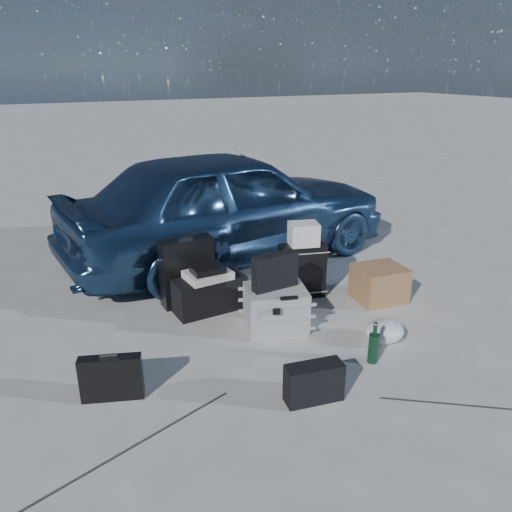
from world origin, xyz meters
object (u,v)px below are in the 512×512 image
Objects in this scene: car at (229,205)px; briefcase at (111,378)px; pelican_case at (276,308)px; duffel_bag at (210,294)px; suitcase_right at (302,271)px; cardboard_box at (379,283)px; suitcase_left at (187,272)px; green_bottle at (374,343)px.

car reaches higher than briefcase.
pelican_case is at bearing 162.97° from car.
duffel_bag is at bearing 141.30° from pelican_case.
cardboard_box is at bearing -17.66° from suitcase_right.
suitcase_right is (0.19, -1.25, -0.37)m from car.
suitcase_left reaches higher than briefcase.
green_bottle is (-0.74, -0.83, -0.01)m from cardboard_box.
briefcase is at bearing -149.48° from pelican_case.
duffel_bag is 2.01× the size of green_bottle.
suitcase_left reaches higher than duffel_bag.
pelican_case is 1.13m from cardboard_box.
car is 11.82× the size of green_bottle.
car is at bearing 45.39° from suitcase_left.
cardboard_box is at bearing -26.36° from suitcase_left.
briefcase is at bearing 133.03° from car.
duffel_bag is at bearing 119.98° from green_bottle.
car is 1.26m from suitcase_left.
green_bottle is (0.07, -2.47, -0.48)m from car.
green_bottle is at bearing -131.72° from cardboard_box.
briefcase is at bearing -131.14° from suitcase_left.
briefcase is 1.88m from green_bottle.
duffel_bag reaches higher than briefcase.
suitcase_right is at bearing 84.21° from green_bottle.
car reaches higher than suitcase_right.
cardboard_box is at bearing -159.87° from car.
pelican_case is at bearing 33.38° from briefcase.
briefcase is 2.60m from cardboard_box.
pelican_case is at bearing -58.75° from suitcase_left.
pelican_case is 1.48m from briefcase.
car is 8.45× the size of cardboard_box.
pelican_case is at bearing -57.91° from duffel_bag.
car is at bearing 113.87° from suitcase_right.
duffel_bag is (0.12, -0.23, -0.16)m from suitcase_left.
duffel_bag is 1.59m from cardboard_box.
suitcase_left reaches higher than pelican_case.
duffel_bag is 1.44× the size of cardboard_box.
suitcase_left is 1.44× the size of cardboard_box.
suitcase_right is (0.52, 0.42, 0.08)m from pelican_case.
cardboard_box is at bearing 17.69° from pelican_case.
pelican_case is 0.78× the size of suitcase_left.
green_bottle is at bearing -62.16° from suitcase_left.
pelican_case reaches higher than duffel_bag.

